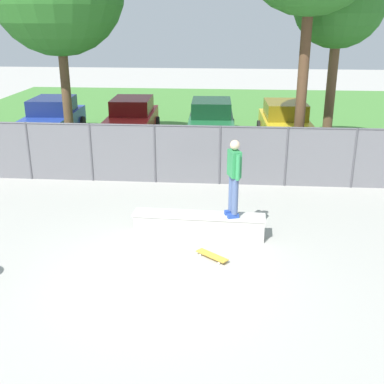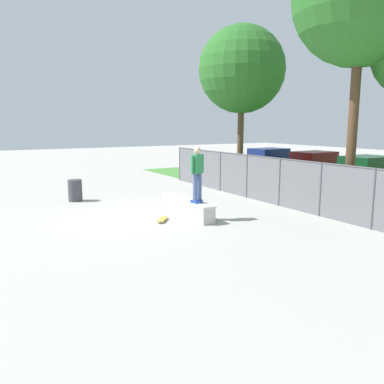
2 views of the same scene
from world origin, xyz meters
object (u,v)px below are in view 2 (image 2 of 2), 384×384
at_px(skateboarder, 197,172).
at_px(skateboard, 163,219).
at_px(car_red, 312,167).
at_px(car_green, 364,174).
at_px(concrete_ledge, 187,207).
at_px(trash_bin, 75,190).
at_px(tree_near_left, 242,70).
at_px(car_blue, 267,162).

distance_m(skateboarder, skateboard, 1.90).
distance_m(skateboard, car_red, 11.59).
height_order(skateboarder, car_green, skateboarder).
relative_size(skateboard, car_red, 0.18).
relative_size(concrete_ledge, car_green, 0.74).
bearing_deg(trash_bin, skateboard, 18.08).
relative_size(skateboard, tree_near_left, 0.09).
xyz_separation_m(car_blue, car_green, (6.82, -0.01, 0.00)).
distance_m(car_red, trash_bin, 12.53).
bearing_deg(tree_near_left, skateboard, -52.88).
bearing_deg(trash_bin, skateboarder, 26.48).
distance_m(tree_near_left, car_red, 6.42).
distance_m(concrete_ledge, trash_bin, 5.29).
relative_size(skateboarder, trash_bin, 2.06).
relative_size(concrete_ledge, skateboarder, 1.73).
bearing_deg(concrete_ledge, car_red, 109.93).
xyz_separation_m(car_red, trash_bin, (-0.99, -12.48, -0.40)).
bearing_deg(car_blue, trash_bin, -78.82).
height_order(tree_near_left, trash_bin, tree_near_left).
xyz_separation_m(concrete_ledge, car_red, (-3.54, 9.77, 0.55)).
relative_size(skateboarder, car_blue, 0.43).
bearing_deg(car_red, skateboarder, -66.19).
distance_m(tree_near_left, trash_bin, 10.29).
height_order(skateboard, tree_near_left, tree_near_left).
distance_m(tree_near_left, car_green, 7.82).
relative_size(skateboard, car_green, 0.18).
height_order(concrete_ledge, skateboard, concrete_ledge).
bearing_deg(skateboarder, car_green, 95.56).
bearing_deg(car_green, skateboarder, -84.44).
bearing_deg(car_blue, concrete_ledge, -53.87).
xyz_separation_m(car_red, car_green, (3.40, -0.25, 0.00)).
xyz_separation_m(skateboarder, car_blue, (-7.75, 9.59, -0.75)).
bearing_deg(skateboarder, car_blue, 128.94).
bearing_deg(car_red, car_blue, -176.00).
height_order(car_green, trash_bin, car_green).
height_order(skateboarder, car_blue, skateboarder).
distance_m(concrete_ledge, car_green, 9.54).
bearing_deg(skateboard, trash_bin, -161.92).
xyz_separation_m(tree_near_left, trash_bin, (0.51, -8.75, -5.39)).
distance_m(car_blue, car_red, 3.42).
height_order(tree_near_left, car_blue, tree_near_left).
height_order(concrete_ledge, trash_bin, trash_bin).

